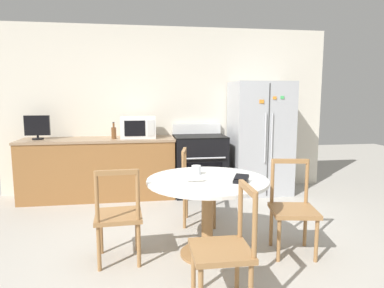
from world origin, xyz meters
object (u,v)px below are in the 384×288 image
Objects in this scene: dining_chair_near at (225,250)px; candle_glass at (196,171)px; microwave at (138,127)px; refrigerator at (260,138)px; countertop_tv at (37,127)px; dining_chair_right at (293,209)px; oven_range at (200,164)px; dining_chair_left at (118,216)px; wallet at (241,180)px; dining_chair_far at (197,188)px; counter_bottle at (114,132)px.

dining_chair_near is 1.09m from candle_glass.
microwave is 0.57× the size of dining_chair_near.
dining_chair_near is at bearing -114.26° from refrigerator.
countertop_tv is at bearing 178.58° from microwave.
dining_chair_right reaches higher than candle_glass.
oven_range is 1.20× the size of dining_chair_near.
dining_chair_left is 1.17m from wallet.
dining_chair_left is 0.86m from candle_glass.
dining_chair_right is 9.61× the size of candle_glass.
refrigerator is 10.17× the size of wallet.
microwave is 0.57× the size of dining_chair_left.
dining_chair_left is at bearing -34.29° from dining_chair_far.
dining_chair_left is at bearing -95.14° from microwave.
oven_range is 1.11m from microwave.
dining_chair_left is at bearing -135.46° from refrigerator.
refrigerator is at bearing -90.95° from dining_chair_right.
countertop_tv is at bearing 175.13° from counter_bottle.
oven_range is 2.21m from dining_chair_right.
dining_chair_near is (0.96, -2.87, -0.56)m from counter_bottle.
counter_bottle is 2.13m from dining_chair_left.
dining_chair_right is (1.66, -0.06, 0.00)m from dining_chair_left.
dining_chair_left is (1.25, -2.14, -0.65)m from countertop_tv.
countertop_tv is (-2.38, 0.06, 0.62)m from oven_range.
counter_bottle reaches higher than wallet.
countertop_tv reaches higher than dining_chair_far.
counter_bottle is 2.56m from wallet.
refrigerator is at bearing -1.63° from countertop_tv.
microwave reaches higher than dining_chair_far.
countertop_tv is 2.03× the size of wallet.
dining_chair_far is at bearing -101.26° from oven_range.
dining_chair_left is 1.00× the size of dining_chair_near.
candle_glass is 0.55× the size of wallet.
oven_range is at bearing -65.57° from dining_chair_right.
counter_bottle is 0.27× the size of dining_chair_far.
counter_bottle is 3.08m from dining_chair_near.
dining_chair_near is 1.67m from dining_chair_far.
refrigerator reaches higher than wallet.
counter_bottle reaches higher than candle_glass.
dining_chair_far is at bearing -135.07° from refrigerator.
refrigerator is at bearing 66.12° from wallet.
dining_chair_left and dining_chair_near have the same top height.
wallet is at bearing -68.12° from microwave.
dining_chair_near reaches higher than candle_glass.
refrigerator is 2.26m from candle_glass.
refrigerator reaches higher than dining_chair_right.
dining_chair_left is (0.17, -2.05, -0.56)m from counter_bottle.
refrigerator is 3.34m from countertop_tv.
refrigerator reaches higher than dining_chair_left.
countertop_tv is at bearing 135.56° from wallet.
dining_chair_near is (0.60, -2.93, -0.63)m from microwave.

